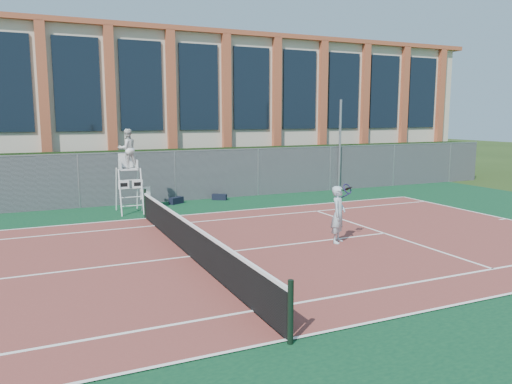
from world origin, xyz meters
name	(u,v)px	position (x,y,z in m)	size (l,w,h in m)	color
ground	(190,257)	(0.00, 0.00, 0.00)	(120.00, 120.00, 0.00)	#233814
apron	(180,248)	(0.00, 1.00, 0.01)	(36.00, 20.00, 0.01)	#0B331F
tennis_court	(190,257)	(0.00, 0.00, 0.02)	(23.77, 10.97, 0.02)	brown
tennis_net	(190,238)	(0.00, 0.00, 0.54)	(0.10, 11.30, 1.10)	black
fence	(129,179)	(0.00, 8.80, 1.10)	(40.00, 0.06, 2.20)	#595E60
hedge	(124,176)	(0.00, 10.00, 1.10)	(40.00, 1.40, 2.20)	black
building	(98,109)	(0.00, 17.95, 4.15)	(45.00, 10.60, 8.22)	beige
steel_pole	(340,145)	(10.47, 8.70, 2.27)	(0.12, 0.12, 4.54)	#9EA0A5
umpire_chair	(127,151)	(-0.31, 7.04, 2.39)	(0.91, 1.41, 3.28)	white
plastic_chair	(147,197)	(0.39, 7.19, 0.56)	(0.53, 0.53, 0.93)	silver
sports_bag_near	(176,200)	(1.85, 8.14, 0.15)	(0.66, 0.26, 0.28)	black
sports_bag_far	(219,197)	(3.88, 8.32, 0.14)	(0.64, 0.28, 0.26)	black
tennis_player	(338,214)	(4.40, -0.36, 0.88)	(1.00, 0.79, 1.70)	#ACC4CE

